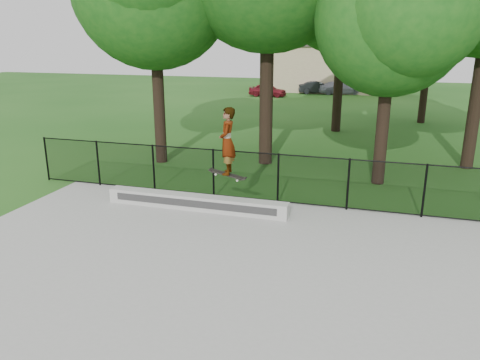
{
  "coord_description": "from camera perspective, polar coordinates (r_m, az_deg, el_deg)",
  "views": [
    {
      "loc": [
        2.69,
        -6.9,
        4.73
      ],
      "look_at": [
        -0.65,
        4.2,
        1.2
      ],
      "focal_mm": 35.0,
      "sensor_mm": 36.0,
      "label": 1
    }
  ],
  "objects": [
    {
      "name": "skater_airborne",
      "position": [
        12.26,
        -1.56,
        4.63
      ],
      "size": [
        0.83,
        0.72,
        1.94
      ],
      "color": "black",
      "rests_on": "ground"
    },
    {
      "name": "grind_ledge",
      "position": [
        13.32,
        -5.4,
        -2.72
      ],
      "size": [
        5.32,
        0.4,
        0.41
      ],
      "primitive_type": "cube",
      "color": "#B1B1AC",
      "rests_on": "concrete_slab"
    },
    {
      "name": "ground",
      "position": [
        8.78,
        -4.0,
        -15.68
      ],
      "size": [
        100.0,
        100.0,
        0.0
      ],
      "primitive_type": "plane",
      "color": "#1C5116",
      "rests_on": "ground"
    },
    {
      "name": "concrete_slab",
      "position": [
        8.77,
        -4.0,
        -15.52
      ],
      "size": [
        14.0,
        12.0,
        0.06
      ],
      "primitive_type": "cube",
      "color": "#9C9C97",
      "rests_on": "ground"
    },
    {
      "name": "car_b",
      "position": [
        42.52,
        9.44,
        11.07
      ],
      "size": [
        3.21,
        1.86,
        1.1
      ],
      "primitive_type": "imported",
      "rotation": [
        0.0,
        0.0,
        1.82
      ],
      "color": "black",
      "rests_on": "ground"
    },
    {
      "name": "car_a",
      "position": [
        39.97,
        3.4,
        10.89
      ],
      "size": [
        3.23,
        1.55,
        1.07
      ],
      "primitive_type": "imported",
      "rotation": [
        0.0,
        0.0,
        1.48
      ],
      "color": "maroon",
      "rests_on": "ground"
    },
    {
      "name": "distant_building",
      "position": [
        45.21,
        11.06,
        13.38
      ],
      "size": [
        12.4,
        6.4,
        4.3
      ],
      "color": "#C3B389",
      "rests_on": "ground"
    },
    {
      "name": "car_c",
      "position": [
        42.55,
        12.09,
        10.94
      ],
      "size": [
        3.8,
        2.43,
        1.11
      ],
      "primitive_type": "imported",
      "rotation": [
        0.0,
        0.0,
        1.84
      ],
      "color": "#8F90A2",
      "rests_on": "ground"
    },
    {
      "name": "chainlink_fence",
      "position": [
        13.65,
        4.66,
        0.2
      ],
      "size": [
        16.06,
        0.06,
        1.5
      ],
      "color": "black",
      "rests_on": "concrete_slab"
    }
  ]
}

